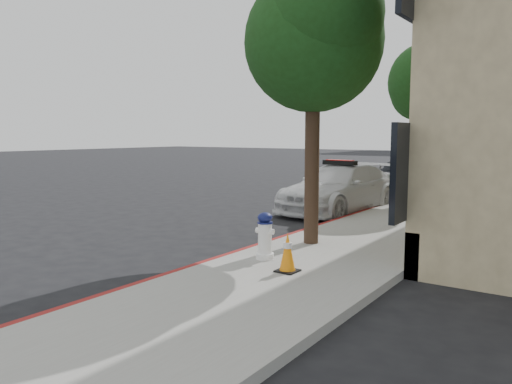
{
  "coord_description": "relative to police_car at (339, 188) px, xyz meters",
  "views": [
    {
      "loc": [
        7.79,
        -11.09,
        2.42
      ],
      "look_at": [
        0.87,
        -1.1,
        1.0
      ],
      "focal_mm": 35.0,
      "sensor_mm": 36.0,
      "label": 1
    }
  ],
  "objects": [
    {
      "name": "ground",
      "position": [
        -1.1,
        -3.17,
        -0.74
      ],
      "size": [
        120.0,
        120.0,
        0.0
      ],
      "primitive_type": "plane",
      "color": "black",
      "rests_on": "ground"
    },
    {
      "name": "sidewalk",
      "position": [
        2.5,
        6.83,
        -0.66
      ],
      "size": [
        3.2,
        50.0,
        0.15
      ],
      "primitive_type": "cube",
      "color": "gray",
      "rests_on": "ground"
    },
    {
      "name": "curb_strip",
      "position": [
        0.96,
        6.83,
        -0.66
      ],
      "size": [
        0.12,
        50.0,
        0.15
      ],
      "primitive_type": "cube",
      "color": "maroon",
      "rests_on": "ground"
    },
    {
      "name": "tree_near",
      "position": [
        1.83,
        -5.19,
        3.54
      ],
      "size": [
        2.92,
        2.82,
        5.62
      ],
      "color": "black",
      "rests_on": "sidewalk"
    },
    {
      "name": "tree_mid",
      "position": [
        1.83,
        2.81,
        3.42
      ],
      "size": [
        2.77,
        2.64,
        5.43
      ],
      "color": "black",
      "rests_on": "sidewalk"
    },
    {
      "name": "tree_far",
      "position": [
        1.83,
        10.81,
        3.65
      ],
      "size": [
        3.1,
        3.0,
        5.81
      ],
      "color": "black",
      "rests_on": "sidewalk"
    },
    {
      "name": "police_car",
      "position": [
        0.0,
        0.0,
        0.0
      ],
      "size": [
        2.55,
        5.23,
        1.62
      ],
      "rotation": [
        0.0,
        0.0,
        -0.1
      ],
      "color": "silver",
      "rests_on": "ground"
    },
    {
      "name": "parked_car_mid",
      "position": [
        -0.68,
        7.59,
        -0.07
      ],
      "size": [
        1.97,
        4.04,
        1.33
      ],
      "primitive_type": "imported",
      "rotation": [
        0.0,
        0.0,
        0.11
      ],
      "color": "black",
      "rests_on": "ground"
    },
    {
      "name": "parked_car_far",
      "position": [
        0.1,
        13.14,
        0.08
      ],
      "size": [
        2.37,
        5.16,
        1.64
      ],
      "primitive_type": "imported",
      "rotation": [
        0.0,
        0.0,
        -0.13
      ],
      "color": "black",
      "rests_on": "ground"
    },
    {
      "name": "fire_hydrant",
      "position": [
        1.75,
        -6.85,
        -0.17
      ],
      "size": [
        0.36,
        0.33,
        0.86
      ],
      "rotation": [
        0.0,
        0.0,
        0.09
      ],
      "color": "white",
      "rests_on": "sidewalk"
    },
    {
      "name": "traffic_cone",
      "position": [
        2.53,
        -7.35,
        -0.26
      ],
      "size": [
        0.35,
        0.35,
        0.65
      ],
      "rotation": [
        0.0,
        0.0,
        -0.03
      ],
      "color": "black",
      "rests_on": "sidewalk"
    }
  ]
}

